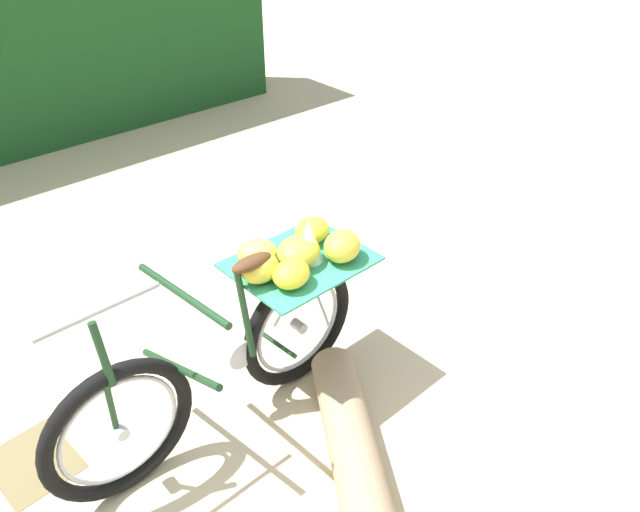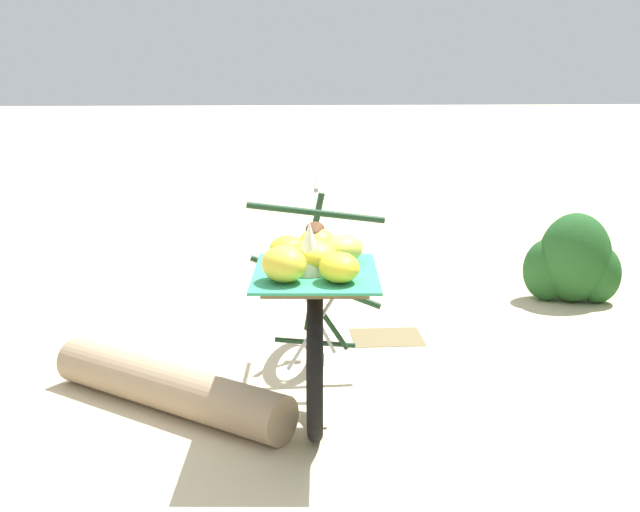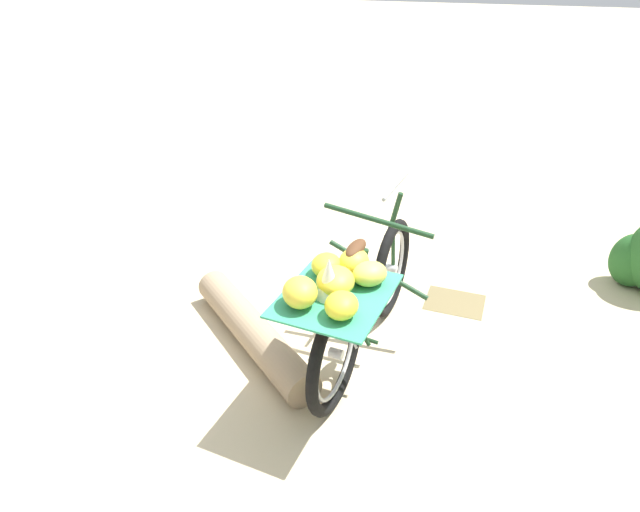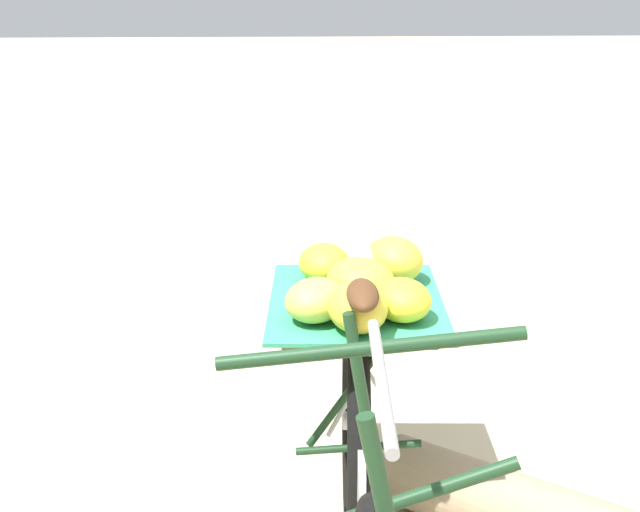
{
  "view_description": "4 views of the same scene",
  "coord_description": "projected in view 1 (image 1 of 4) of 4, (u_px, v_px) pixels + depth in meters",
  "views": [
    {
      "loc": [
        -1.85,
        1.26,
        2.53
      ],
      "look_at": [
        -0.02,
        -0.66,
        0.75
      ],
      "focal_mm": 34.72,
      "sensor_mm": 36.0,
      "label": 1
    },
    {
      "loc": [
        -0.2,
        -3.94,
        1.66
      ],
      "look_at": [
        0.02,
        -0.49,
        0.84
      ],
      "focal_mm": 45.34,
      "sensor_mm": 36.0,
      "label": 2
    },
    {
      "loc": [
        0.76,
        -2.85,
        2.36
      ],
      "look_at": [
        -0.12,
        -0.45,
        0.95
      ],
      "focal_mm": 30.7,
      "sensor_mm": 36.0,
      "label": 3
    },
    {
      "loc": [
        0.26,
        1.85,
        1.71
      ],
      "look_at": [
        0.12,
        -0.46,
        0.95
      ],
      "focal_mm": 46.11,
      "sensor_mm": 36.0,
      "label": 4
    }
  ],
  "objects": [
    {
      "name": "leaf_litter_patch",
      "position": [
        33.0,
        462.0,
        3.03
      ],
      "size": [
        0.44,
        0.36,
        0.01
      ],
      "primitive_type": "cube",
      "color": "olive",
      "rests_on": "ground_plane"
    },
    {
      "name": "bicycle",
      "position": [
        244.0,
        333.0,
        3.03
      ],
      "size": [
        0.71,
        1.79,
        1.03
      ],
      "rotation": [
        0.0,
        0.0,
        1.5
      ],
      "color": "black",
      "rests_on": "ground_plane"
    },
    {
      "name": "fallen_log",
      "position": [
        357.0,
        467.0,
        2.87
      ],
      "size": [
        1.25,
        1.04,
        0.24
      ],
      "primitive_type": "cylinder",
      "rotation": [
        0.0,
        1.57,
        -0.66
      ],
      "color": "#9E8466",
      "rests_on": "ground_plane"
    },
    {
      "name": "ground_plane",
      "position": [
        230.0,
        426.0,
        3.22
      ],
      "size": [
        60.0,
        60.0,
        0.0
      ],
      "primitive_type": "plane",
      "color": "beige"
    }
  ]
}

